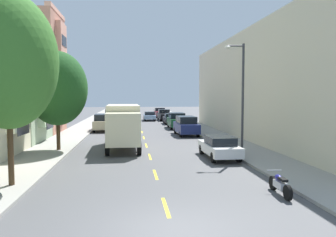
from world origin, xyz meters
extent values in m
plane|color=#4C4C4F|center=(0.00, 30.00, 0.00)|extent=(160.00, 160.00, 0.00)
cube|color=#99968E|center=(-7.10, 28.00, 0.07)|extent=(3.20, 120.00, 0.14)
cube|color=#99968E|center=(7.10, 28.00, 0.07)|extent=(3.20, 120.00, 0.14)
cube|color=yellow|center=(0.00, 2.00, 0.00)|extent=(0.14, 2.20, 0.01)
cube|color=yellow|center=(0.00, 7.00, 0.00)|extent=(0.14, 2.20, 0.01)
cube|color=yellow|center=(0.00, 12.00, 0.00)|extent=(0.14, 2.20, 0.01)
cube|color=yellow|center=(0.00, 17.00, 0.00)|extent=(0.14, 2.20, 0.01)
cube|color=yellow|center=(0.00, 22.00, 0.00)|extent=(0.14, 2.20, 0.01)
cube|color=yellow|center=(0.00, 27.00, 0.00)|extent=(0.14, 2.20, 0.01)
cube|color=yellow|center=(0.00, 32.00, 0.00)|extent=(0.14, 2.20, 0.01)
cube|color=yellow|center=(0.00, 37.00, 0.00)|extent=(0.14, 2.20, 0.01)
cube|color=yellow|center=(0.00, 42.00, 0.00)|extent=(0.14, 2.20, 0.01)
cube|color=yellow|center=(0.00, 47.00, 0.00)|extent=(0.14, 2.20, 0.01)
cube|color=white|center=(-8.42, 12.65, 6.16)|extent=(0.55, 3.10, 8.89)
cube|color=#1E232D|center=(-8.13, 12.65, 2.05)|extent=(0.04, 2.36, 1.10)
cube|color=#1E232D|center=(-8.13, 12.65, 5.47)|extent=(0.04, 2.36, 1.10)
cube|color=#1E232D|center=(-8.13, 12.65, 8.89)|extent=(0.04, 2.36, 1.10)
cube|color=beige|center=(-8.95, 19.74, 9.92)|extent=(0.60, 6.89, 0.44)
cube|color=beige|center=(-8.42, 19.74, 5.24)|extent=(0.55, 3.10, 7.57)
cube|color=#1E232D|center=(-8.13, 19.74, 1.75)|extent=(0.04, 2.36, 1.10)
cube|color=#1E232D|center=(-8.13, 19.74, 4.66)|extent=(0.04, 2.36, 1.10)
cube|color=#1E232D|center=(-8.13, 19.74, 7.57)|extent=(0.04, 2.36, 1.10)
cube|color=#B27560|center=(-13.92, 26.83, 6.25)|extent=(10.44, 6.89, 12.49)
cube|color=#E19B83|center=(-8.95, 26.83, 12.71)|extent=(0.60, 6.89, 0.44)
cube|color=#E19B83|center=(-8.42, 26.83, 6.75)|extent=(0.55, 3.10, 9.75)
cube|color=#1E232D|center=(-8.13, 26.83, 2.25)|extent=(0.04, 2.36, 1.10)
cube|color=#1E232D|center=(-8.13, 26.83, 6.00)|extent=(0.04, 2.36, 1.10)
cube|color=#1E232D|center=(-8.13, 26.83, 9.75)|extent=(0.04, 2.36, 1.10)
cube|color=beige|center=(13.70, 20.00, 4.91)|extent=(10.00, 36.00, 9.81)
cylinder|color=#47331E|center=(-6.40, 5.23, 1.72)|extent=(0.25, 0.25, 3.17)
ellipsoid|color=#387028|center=(-6.40, 5.23, 5.49)|extent=(4.18, 4.18, 5.82)
cylinder|color=#47331E|center=(-6.40, 14.75, 1.35)|extent=(0.27, 0.27, 2.42)
ellipsoid|color=#1E4C1E|center=(-6.40, 14.75, 4.54)|extent=(4.24, 4.24, 5.28)
cylinder|color=#38383D|center=(6.10, 11.52, 3.76)|extent=(0.16, 0.16, 7.25)
cylinder|color=#38383D|center=(5.55, 11.52, 7.24)|extent=(1.10, 0.10, 0.10)
ellipsoid|color=silver|center=(5.05, 11.52, 7.14)|extent=(0.44, 0.28, 0.20)
cube|color=beige|center=(-1.82, 16.57, 1.98)|extent=(2.51, 5.44, 2.63)
cube|color=beige|center=(-1.74, 12.72, 1.76)|extent=(2.34, 1.95, 2.20)
cube|color=black|center=(-1.72, 11.82, 2.24)|extent=(2.02, 0.12, 0.97)
cube|color=black|center=(-1.88, 19.18, 0.43)|extent=(2.40, 0.21, 0.24)
cylinder|color=black|center=(-2.80, 12.65, 0.48)|extent=(0.30, 0.97, 0.96)
cylinder|color=black|center=(-0.68, 12.70, 0.48)|extent=(0.30, 0.97, 0.96)
cylinder|color=black|center=(-2.91, 18.04, 0.48)|extent=(0.30, 0.97, 0.96)
cylinder|color=black|center=(-0.79, 18.08, 0.48)|extent=(0.30, 0.97, 0.96)
cylinder|color=black|center=(-2.89, 16.94, 0.48)|extent=(0.30, 0.97, 0.96)
cylinder|color=black|center=(-0.77, 16.98, 0.48)|extent=(0.30, 0.97, 0.96)
cube|color=tan|center=(-4.39, 28.69, 0.78)|extent=(2.03, 4.83, 0.90)
cube|color=black|center=(-4.39, 28.69, 1.58)|extent=(1.76, 2.81, 0.70)
cylinder|color=black|center=(-5.23, 27.05, 0.33)|extent=(0.23, 0.66, 0.66)
cylinder|color=black|center=(-3.50, 27.08, 0.33)|extent=(0.23, 0.66, 0.66)
cylinder|color=black|center=(-5.28, 30.31, 0.33)|extent=(0.23, 0.66, 0.66)
cylinder|color=black|center=(-3.55, 30.34, 0.33)|extent=(0.23, 0.66, 0.66)
cube|color=orange|center=(-4.28, 43.20, 0.78)|extent=(2.03, 4.83, 0.90)
cube|color=black|center=(-4.28, 43.20, 1.58)|extent=(1.76, 2.81, 0.70)
cylinder|color=black|center=(-5.12, 41.56, 0.33)|extent=(0.23, 0.66, 0.66)
cylinder|color=black|center=(-3.39, 41.58, 0.33)|extent=(0.23, 0.66, 0.66)
cylinder|color=black|center=(-5.17, 44.82, 0.33)|extent=(0.23, 0.66, 0.66)
cylinder|color=black|center=(-3.44, 44.85, 0.33)|extent=(0.23, 0.66, 0.66)
cube|color=maroon|center=(4.27, 51.64, 0.73)|extent=(2.12, 5.35, 0.80)
cube|color=black|center=(4.24, 52.80, 1.43)|extent=(1.80, 1.63, 0.60)
cylinder|color=black|center=(5.12, 53.46, 0.33)|extent=(0.24, 0.67, 0.66)
cylinder|color=black|center=(3.34, 53.42, 0.33)|extent=(0.24, 0.67, 0.66)
cylinder|color=black|center=(5.20, 49.86, 0.33)|extent=(0.24, 0.67, 0.66)
cylinder|color=black|center=(3.42, 49.81, 0.33)|extent=(0.24, 0.67, 0.66)
cube|color=black|center=(4.33, 44.30, 0.73)|extent=(2.15, 5.36, 0.80)
cube|color=black|center=(4.30, 45.47, 1.43)|extent=(1.81, 1.64, 0.60)
cylinder|color=black|center=(5.17, 46.13, 0.33)|extent=(0.24, 0.67, 0.66)
cylinder|color=black|center=(3.39, 46.07, 0.33)|extent=(0.24, 0.67, 0.66)
cylinder|color=black|center=(5.27, 42.52, 0.33)|extent=(0.24, 0.67, 0.66)
cylinder|color=black|center=(3.49, 42.47, 0.33)|extent=(0.24, 0.67, 0.66)
cube|color=#333338|center=(4.37, 37.23, 0.64)|extent=(1.77, 4.01, 0.62)
cube|color=black|center=(4.38, 36.75, 1.23)|extent=(1.55, 1.69, 0.55)
cylinder|color=black|center=(5.12, 38.60, 0.33)|extent=(0.23, 0.66, 0.66)
cylinder|color=black|center=(3.60, 38.59, 0.33)|extent=(0.23, 0.66, 0.66)
cylinder|color=black|center=(5.14, 35.88, 0.33)|extent=(0.23, 0.66, 0.66)
cylinder|color=black|center=(3.62, 35.87, 0.33)|extent=(0.23, 0.66, 0.66)
cube|color=navy|center=(4.37, 23.57, 0.78)|extent=(2.06, 4.84, 0.90)
cube|color=black|center=(4.37, 23.57, 1.58)|extent=(1.78, 2.82, 0.70)
cylinder|color=black|center=(5.20, 25.23, 0.33)|extent=(0.23, 0.66, 0.66)
cylinder|color=black|center=(3.47, 25.19, 0.33)|extent=(0.23, 0.66, 0.66)
cylinder|color=black|center=(5.28, 21.96, 0.33)|extent=(0.23, 0.66, 0.66)
cylinder|color=black|center=(3.55, 21.92, 0.33)|extent=(0.23, 0.66, 0.66)
cube|color=silver|center=(4.41, 11.03, 0.63)|extent=(1.87, 4.53, 0.60)
cube|color=black|center=(4.41, 10.80, 1.18)|extent=(1.62, 2.19, 0.50)
cylinder|color=black|center=(5.17, 12.57, 0.33)|extent=(0.23, 0.66, 0.66)
cylinder|color=black|center=(3.59, 12.54, 0.33)|extent=(0.23, 0.66, 0.66)
cylinder|color=black|center=(5.22, 9.51, 0.33)|extent=(0.23, 0.66, 0.66)
cylinder|color=black|center=(3.64, 9.48, 0.33)|extent=(0.23, 0.66, 0.66)
cube|color=#194C28|center=(4.40, 30.73, 0.78)|extent=(1.98, 4.81, 0.90)
cube|color=black|center=(4.40, 30.73, 1.58)|extent=(1.73, 2.79, 0.70)
cylinder|color=black|center=(5.27, 32.36, 0.33)|extent=(0.22, 0.66, 0.66)
cylinder|color=black|center=(3.54, 32.37, 0.33)|extent=(0.22, 0.66, 0.66)
cylinder|color=black|center=(5.25, 29.10, 0.33)|extent=(0.22, 0.66, 0.66)
cylinder|color=black|center=(3.52, 29.11, 0.33)|extent=(0.22, 0.66, 0.66)
cube|color=#7A9EC6|center=(1.80, 44.13, 0.63)|extent=(1.80, 4.50, 0.60)
cube|color=black|center=(1.80, 43.91, 1.18)|extent=(1.58, 2.16, 0.50)
cylinder|color=black|center=(2.59, 45.66, 0.33)|extent=(0.22, 0.66, 0.66)
cylinder|color=black|center=(1.01, 45.66, 0.33)|extent=(0.22, 0.66, 0.66)
cylinder|color=black|center=(2.59, 42.60, 0.33)|extent=(0.22, 0.66, 0.66)
cylinder|color=black|center=(1.01, 42.60, 0.33)|extent=(0.22, 0.66, 0.66)
cylinder|color=black|center=(4.78, 3.69, 0.30)|extent=(0.16, 0.60, 0.60)
cylinder|color=black|center=(4.72, 2.24, 0.30)|extent=(0.16, 0.60, 0.60)
cube|color=silver|center=(4.75, 2.96, 0.42)|extent=(0.31, 0.82, 0.28)
ellipsoid|color=navy|center=(4.76, 3.14, 0.68)|extent=(0.24, 0.48, 0.22)
cube|color=black|center=(4.74, 2.70, 0.70)|extent=(0.24, 0.53, 0.10)
cylinder|color=silver|center=(4.77, 3.57, 0.88)|extent=(0.62, 0.05, 0.03)
camera|label=1|loc=(-1.23, -9.66, 4.01)|focal=35.56mm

